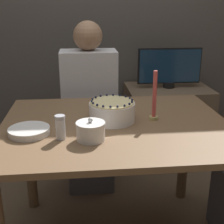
# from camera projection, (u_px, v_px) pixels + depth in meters

# --- Properties ---
(wall_behind) EXTENTS (8.00, 0.05, 2.60)m
(wall_behind) POSITION_uv_depth(u_px,v_px,m) (98.00, 12.00, 2.79)
(wall_behind) COLOR #4C4742
(wall_behind) RESTS_ON ground_plane
(dining_table) EXTENTS (1.21, 0.97, 0.78)m
(dining_table) POSITION_uv_depth(u_px,v_px,m) (116.00, 145.00, 1.69)
(dining_table) COLOR brown
(dining_table) RESTS_ON ground_plane
(cake) EXTENTS (0.24, 0.24, 0.12)m
(cake) POSITION_uv_depth(u_px,v_px,m) (112.00, 111.00, 1.66)
(cake) COLOR white
(cake) RESTS_ON dining_table
(sugar_bowl) EXTENTS (0.14, 0.14, 0.11)m
(sugar_bowl) POSITION_uv_depth(u_px,v_px,m) (91.00, 131.00, 1.43)
(sugar_bowl) COLOR white
(sugar_bowl) RESTS_ON dining_table
(sugar_shaker) EXTENTS (0.05, 0.05, 0.12)m
(sugar_shaker) POSITION_uv_depth(u_px,v_px,m) (60.00, 127.00, 1.44)
(sugar_shaker) COLOR white
(sugar_shaker) RESTS_ON dining_table
(plate_stack) EXTENTS (0.20, 0.20, 0.03)m
(plate_stack) POSITION_uv_depth(u_px,v_px,m) (29.00, 131.00, 1.50)
(plate_stack) COLOR white
(plate_stack) RESTS_ON dining_table
(candle) EXTENTS (0.05, 0.05, 0.27)m
(candle) POSITION_uv_depth(u_px,v_px,m) (154.00, 100.00, 1.66)
(candle) COLOR tan
(candle) RESTS_ON dining_table
(person_man_blue_shirt) EXTENTS (0.40, 0.34, 1.27)m
(person_man_blue_shirt) POSITION_uv_depth(u_px,v_px,m) (90.00, 118.00, 2.35)
(person_man_blue_shirt) COLOR #595960
(person_man_blue_shirt) RESTS_ON ground_plane
(side_cabinet) EXTENTS (0.73, 0.51, 0.67)m
(side_cabinet) POSITION_uv_depth(u_px,v_px,m) (166.00, 122.00, 2.89)
(side_cabinet) COLOR brown
(side_cabinet) RESTS_ON ground_plane
(tv_monitor) EXTENTS (0.56, 0.10, 0.35)m
(tv_monitor) POSITION_uv_depth(u_px,v_px,m) (170.00, 67.00, 2.72)
(tv_monitor) COLOR black
(tv_monitor) RESTS_ON side_cabinet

